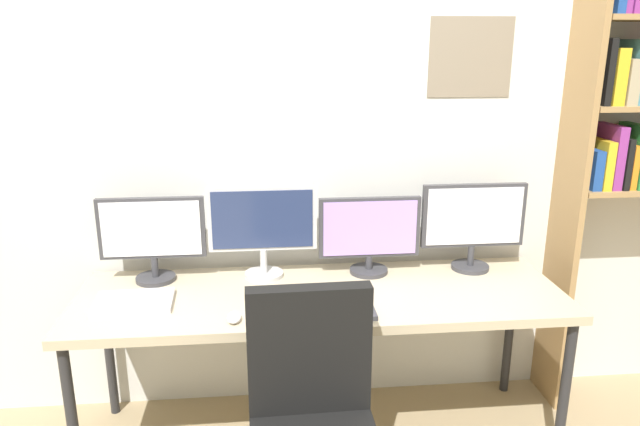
{
  "coord_description": "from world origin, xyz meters",
  "views": [
    {
      "loc": [
        -0.23,
        -1.76,
        1.8
      ],
      "look_at": [
        0.0,
        0.65,
        1.09
      ],
      "focal_mm": 32.95,
      "sensor_mm": 36.0,
      "label": 1
    }
  ],
  "objects": [
    {
      "name": "monitor_center_right",
      "position": [
        0.25,
        0.81,
        0.94
      ],
      "size": [
        0.48,
        0.18,
        0.37
      ],
      "color": "#38383D",
      "rests_on": "desk"
    },
    {
      "name": "computer_mouse",
      "position": [
        -0.37,
        0.36,
        0.76
      ],
      "size": [
        0.06,
        0.1,
        0.03
      ],
      "primitive_type": "ellipsoid",
      "color": "silver",
      "rests_on": "desk"
    },
    {
      "name": "keyboard_main",
      "position": [
        0.0,
        0.37,
        0.75
      ],
      "size": [
        0.39,
        0.13,
        0.02
      ],
      "primitive_type": "cube",
      "color": "#38383D",
      "rests_on": "desk"
    },
    {
      "name": "laptop_closed",
      "position": [
        -0.79,
        0.55,
        0.75
      ],
      "size": [
        0.33,
        0.24,
        0.02
      ],
      "primitive_type": "cube",
      "rotation": [
        0.0,
        0.0,
        0.05
      ],
      "color": "silver",
      "rests_on": "desk"
    },
    {
      "name": "monitor_center_left",
      "position": [
        -0.25,
        0.81,
        0.99
      ],
      "size": [
        0.5,
        0.18,
        0.43
      ],
      "color": "silver",
      "rests_on": "desk"
    },
    {
      "name": "wall_back",
      "position": [
        0.0,
        1.02,
        1.3
      ],
      "size": [
        4.53,
        0.11,
        2.6
      ],
      "color": "silver",
      "rests_on": "ground_plane"
    },
    {
      "name": "desk",
      "position": [
        0.0,
        0.6,
        0.69
      ],
      "size": [
        2.13,
        0.68,
        0.74
      ],
      "color": "tan",
      "rests_on": "ground_plane"
    },
    {
      "name": "monitor_far_left",
      "position": [
        -0.75,
        0.81,
        0.96
      ],
      "size": [
        0.47,
        0.18,
        0.39
      ],
      "color": "#38383D",
      "rests_on": "desk"
    },
    {
      "name": "monitor_far_right",
      "position": [
        0.75,
        0.81,
        0.98
      ],
      "size": [
        0.5,
        0.18,
        0.42
      ],
      "color": "#38383D",
      "rests_on": "desk"
    }
  ]
}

